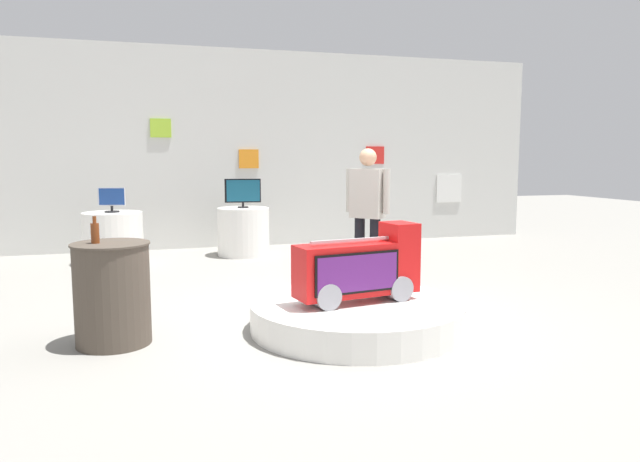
{
  "coord_description": "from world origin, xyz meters",
  "views": [
    {
      "loc": [
        -1.69,
        -5.31,
        1.53
      ],
      "look_at": [
        -0.17,
        -0.24,
        0.87
      ],
      "focal_mm": 33.23,
      "sensor_mm": 36.0,
      "label": 1
    }
  ],
  "objects_px": {
    "display_pedestal_center_rear": "(113,238)",
    "tv_on_center_rear": "(112,199)",
    "novelty_firetruck_tv": "(359,270)",
    "bottle_on_side_table": "(95,232)",
    "side_table_round": "(112,293)",
    "main_display_pedestal": "(357,316)",
    "display_pedestal_left_rear": "(243,232)",
    "tv_on_left_rear": "(243,192)",
    "shopper_browsing_near_truck": "(367,208)"
  },
  "relations": [
    {
      "from": "display_pedestal_center_rear",
      "to": "shopper_browsing_near_truck",
      "type": "relative_size",
      "value": 0.51
    },
    {
      "from": "tv_on_center_rear",
      "to": "shopper_browsing_near_truck",
      "type": "xyz_separation_m",
      "value": [
        2.9,
        -2.59,
        0.02
      ]
    },
    {
      "from": "display_pedestal_center_rear",
      "to": "tv_on_center_rear",
      "type": "relative_size",
      "value": 2.19
    },
    {
      "from": "display_pedestal_left_rear",
      "to": "tv_on_left_rear",
      "type": "height_order",
      "value": "tv_on_left_rear"
    },
    {
      "from": "main_display_pedestal",
      "to": "display_pedestal_center_rear",
      "type": "bearing_deg",
      "value": 118.34
    },
    {
      "from": "tv_on_center_rear",
      "to": "bottle_on_side_table",
      "type": "xyz_separation_m",
      "value": [
        0.05,
        -3.91,
        -0.01
      ]
    },
    {
      "from": "side_table_round",
      "to": "shopper_browsing_near_truck",
      "type": "distance_m",
      "value": 3.09
    },
    {
      "from": "side_table_round",
      "to": "bottle_on_side_table",
      "type": "relative_size",
      "value": 3.83
    },
    {
      "from": "tv_on_center_rear",
      "to": "novelty_firetruck_tv",
      "type": "bearing_deg",
      "value": -61.42
    },
    {
      "from": "display_pedestal_left_rear",
      "to": "shopper_browsing_near_truck",
      "type": "distance_m",
      "value": 3.04
    },
    {
      "from": "novelty_firetruck_tv",
      "to": "bottle_on_side_table",
      "type": "height_order",
      "value": "bottle_on_side_table"
    },
    {
      "from": "side_table_round",
      "to": "bottle_on_side_table",
      "type": "bearing_deg",
      "value": 175.78
    },
    {
      "from": "novelty_firetruck_tv",
      "to": "tv_on_center_rear",
      "type": "relative_size",
      "value": 3.05
    },
    {
      "from": "novelty_firetruck_tv",
      "to": "side_table_round",
      "type": "bearing_deg",
      "value": 174.61
    },
    {
      "from": "display_pedestal_center_rear",
      "to": "side_table_round",
      "type": "bearing_deg",
      "value": -87.63
    },
    {
      "from": "main_display_pedestal",
      "to": "shopper_browsing_near_truck",
      "type": "relative_size",
      "value": 1.16
    },
    {
      "from": "display_pedestal_left_rear",
      "to": "side_table_round",
      "type": "bearing_deg",
      "value": -113.06
    },
    {
      "from": "main_display_pedestal",
      "to": "display_pedestal_left_rear",
      "type": "xyz_separation_m",
      "value": [
        -0.3,
        4.33,
        0.25
      ]
    },
    {
      "from": "main_display_pedestal",
      "to": "shopper_browsing_near_truck",
      "type": "height_order",
      "value": "shopper_browsing_near_truck"
    },
    {
      "from": "tv_on_center_rear",
      "to": "side_table_round",
      "type": "relative_size",
      "value": 0.45
    },
    {
      "from": "tv_on_left_rear",
      "to": "tv_on_center_rear",
      "type": "xyz_separation_m",
      "value": [
        -1.92,
        -0.22,
        -0.06
      ]
    },
    {
      "from": "tv_on_left_rear",
      "to": "shopper_browsing_near_truck",
      "type": "relative_size",
      "value": 0.34
    },
    {
      "from": "display_pedestal_left_rear",
      "to": "shopper_browsing_near_truck",
      "type": "height_order",
      "value": "shopper_browsing_near_truck"
    },
    {
      "from": "main_display_pedestal",
      "to": "novelty_firetruck_tv",
      "type": "distance_m",
      "value": 0.41
    },
    {
      "from": "novelty_firetruck_tv",
      "to": "bottle_on_side_table",
      "type": "bearing_deg",
      "value": 174.67
    },
    {
      "from": "display_pedestal_left_rear",
      "to": "tv_on_center_rear",
      "type": "relative_size",
      "value": 2.11
    },
    {
      "from": "main_display_pedestal",
      "to": "display_pedestal_center_rear",
      "type": "relative_size",
      "value": 2.26
    },
    {
      "from": "display_pedestal_center_rear",
      "to": "bottle_on_side_table",
      "type": "height_order",
      "value": "bottle_on_side_table"
    },
    {
      "from": "tv_on_center_rear",
      "to": "main_display_pedestal",
      "type": "bearing_deg",
      "value": -61.64
    },
    {
      "from": "display_pedestal_left_rear",
      "to": "tv_on_left_rear",
      "type": "distance_m",
      "value": 0.62
    },
    {
      "from": "tv_on_left_rear",
      "to": "side_table_round",
      "type": "height_order",
      "value": "tv_on_left_rear"
    },
    {
      "from": "main_display_pedestal",
      "to": "bottle_on_side_table",
      "type": "bearing_deg",
      "value": 174.7
    },
    {
      "from": "display_pedestal_center_rear",
      "to": "bottle_on_side_table",
      "type": "xyz_separation_m",
      "value": [
        0.05,
        -3.91,
        0.56
      ]
    },
    {
      "from": "bottle_on_side_table",
      "to": "novelty_firetruck_tv",
      "type": "bearing_deg",
      "value": -5.33
    },
    {
      "from": "display_pedestal_left_rear",
      "to": "display_pedestal_center_rear",
      "type": "relative_size",
      "value": 0.96
    },
    {
      "from": "tv_on_center_rear",
      "to": "shopper_browsing_near_truck",
      "type": "bearing_deg",
      "value": -41.78
    },
    {
      "from": "side_table_round",
      "to": "bottle_on_side_table",
      "type": "height_order",
      "value": "bottle_on_side_table"
    },
    {
      "from": "main_display_pedestal",
      "to": "shopper_browsing_near_truck",
      "type": "xyz_separation_m",
      "value": [
        0.68,
        1.52,
        0.83
      ]
    },
    {
      "from": "tv_on_center_rear",
      "to": "shopper_browsing_near_truck",
      "type": "height_order",
      "value": "shopper_browsing_near_truck"
    },
    {
      "from": "bottle_on_side_table",
      "to": "shopper_browsing_near_truck",
      "type": "distance_m",
      "value": 3.14
    },
    {
      "from": "novelty_firetruck_tv",
      "to": "side_table_round",
      "type": "xyz_separation_m",
      "value": [
        -2.08,
        0.2,
        -0.11
      ]
    },
    {
      "from": "novelty_firetruck_tv",
      "to": "bottle_on_side_table",
      "type": "xyz_separation_m",
      "value": [
        -2.19,
        0.2,
        0.39
      ]
    },
    {
      "from": "main_display_pedestal",
      "to": "display_pedestal_left_rear",
      "type": "bearing_deg",
      "value": 93.9
    },
    {
      "from": "tv_on_left_rear",
      "to": "shopper_browsing_near_truck",
      "type": "height_order",
      "value": "shopper_browsing_near_truck"
    },
    {
      "from": "main_display_pedestal",
      "to": "tv_on_center_rear",
      "type": "height_order",
      "value": "tv_on_center_rear"
    },
    {
      "from": "tv_on_left_rear",
      "to": "tv_on_center_rear",
      "type": "height_order",
      "value": "tv_on_left_rear"
    },
    {
      "from": "display_pedestal_center_rear",
      "to": "bottle_on_side_table",
      "type": "distance_m",
      "value": 3.95
    },
    {
      "from": "tv_on_left_rear",
      "to": "bottle_on_side_table",
      "type": "xyz_separation_m",
      "value": [
        -1.87,
        -4.13,
        -0.07
      ]
    },
    {
      "from": "display_pedestal_center_rear",
      "to": "bottle_on_side_table",
      "type": "bearing_deg",
      "value": -89.25
    },
    {
      "from": "display_pedestal_left_rear",
      "to": "tv_on_center_rear",
      "type": "xyz_separation_m",
      "value": [
        -1.92,
        -0.22,
        0.56
      ]
    }
  ]
}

